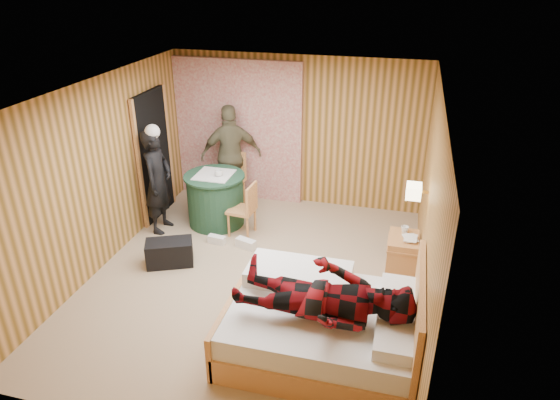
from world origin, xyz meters
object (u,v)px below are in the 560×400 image
(chair_near, at_px, (246,206))
(man_on_bed, at_px, (325,286))
(nightstand, at_px, (402,254))
(chair_far, at_px, (232,174))
(wall_lamp, at_px, (414,191))
(man_at_table, at_px, (231,155))
(round_table, at_px, (216,199))
(duffel_bag, at_px, (170,253))
(bed, at_px, (324,324))
(woman_standing, at_px, (158,181))

(chair_near, height_order, man_on_bed, man_on_bed)
(nightstand, relative_size, chair_far, 0.60)
(chair_near, bearing_deg, wall_lamp, 79.22)
(man_at_table, bearing_deg, chair_near, 94.53)
(round_table, relative_size, duffel_bag, 1.51)
(round_table, distance_m, chair_near, 0.64)
(bed, height_order, man_at_table, man_at_table)
(nightstand, bearing_deg, wall_lamp, -78.07)
(bed, xyz_separation_m, duffel_bag, (-2.35, 1.10, -0.13))
(bed, distance_m, chair_far, 3.82)
(wall_lamp, xyz_separation_m, chair_far, (-2.94, 1.64, -0.76))
(wall_lamp, bearing_deg, man_at_table, 150.27)
(duffel_bag, relative_size, man_at_table, 0.36)
(bed, distance_m, chair_near, 2.68)
(round_table, bearing_deg, man_on_bed, -50.28)
(chair_far, height_order, chair_near, chair_far)
(bed, distance_m, duffel_bag, 2.60)
(round_table, xyz_separation_m, man_on_bed, (2.19, -2.63, 0.54))
(duffel_bag, distance_m, man_at_table, 2.21)
(nightstand, bearing_deg, bed, -113.80)
(chair_near, xyz_separation_m, woman_standing, (-1.33, -0.16, 0.32))
(chair_near, distance_m, woman_standing, 1.38)
(woman_standing, bearing_deg, wall_lamp, -98.26)
(wall_lamp, bearing_deg, man_on_bed, -114.04)
(man_at_table, xyz_separation_m, man_on_bed, (2.19, -3.42, 0.10))
(round_table, xyz_separation_m, woman_standing, (-0.74, -0.41, 0.39))
(wall_lamp, bearing_deg, nightstand, 101.93)
(nightstand, bearing_deg, woman_standing, 175.55)
(round_table, distance_m, man_at_table, 0.91)
(wall_lamp, relative_size, nightstand, 0.47)
(chair_far, bearing_deg, man_on_bed, -45.33)
(bed, relative_size, man_at_table, 1.15)
(chair_far, height_order, man_on_bed, man_on_bed)
(round_table, distance_m, chair_far, 0.75)
(nightstand, distance_m, duffel_bag, 3.16)
(bed, relative_size, duffel_bag, 3.17)
(bed, bearing_deg, round_table, 131.97)
(nightstand, bearing_deg, chair_near, 169.11)
(chair_far, bearing_deg, duffel_bag, -83.66)
(woman_standing, relative_size, man_at_table, 0.94)
(round_table, height_order, duffel_bag, round_table)
(round_table, distance_m, duffel_bag, 1.34)
(wall_lamp, xyz_separation_m, man_on_bed, (-0.77, -1.73, -0.34))
(wall_lamp, distance_m, nightstand, 1.04)
(round_table, bearing_deg, duffel_bag, -97.94)
(wall_lamp, relative_size, bed, 0.13)
(bed, bearing_deg, man_at_table, 124.09)
(chair_far, distance_m, man_on_bed, 4.03)
(bed, xyz_separation_m, round_table, (-2.16, 2.41, 0.11))
(man_at_table, bearing_deg, wall_lamp, 125.34)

